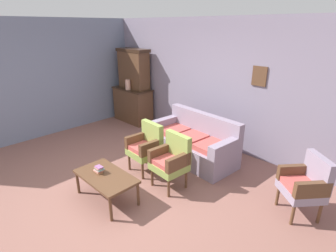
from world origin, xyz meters
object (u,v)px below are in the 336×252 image
at_px(armchair_row_middle, 171,159).
at_px(armchair_near_couch_end, 146,145).
at_px(vase_on_cabinet, 128,85).
at_px(side_cabinet, 133,105).
at_px(floral_couch, 194,143).
at_px(coffee_table, 106,178).
at_px(wingback_chair_by_fireplace, 305,183).
at_px(book_stack_on_table, 99,169).

bearing_deg(armchair_row_middle, armchair_near_couch_end, 175.81).
bearing_deg(armchair_row_middle, vase_on_cabinet, 154.55).
bearing_deg(armchair_row_middle, side_cabinet, 152.31).
height_order(floral_couch, coffee_table, floral_couch).
distance_m(vase_on_cabinet, armchair_near_couch_end, 2.69).
distance_m(wingback_chair_by_fireplace, coffee_table, 2.85).
distance_m(armchair_row_middle, wingback_chair_by_fireplace, 1.97).
xyz_separation_m(side_cabinet, vase_on_cabinet, (0.05, -0.17, 0.60)).
distance_m(armchair_row_middle, coffee_table, 1.06).
bearing_deg(vase_on_cabinet, wingback_chair_by_fireplace, -7.30).
bearing_deg(vase_on_cabinet, book_stack_on_table, -45.35).
relative_size(vase_on_cabinet, book_stack_on_table, 1.59).
distance_m(floral_couch, wingback_chair_by_fireplace, 2.17).
bearing_deg(floral_couch, armchair_near_couch_end, -108.73).
bearing_deg(book_stack_on_table, side_cabinet, 133.27).
bearing_deg(armchair_row_middle, coffee_table, -115.21).
bearing_deg(book_stack_on_table, armchair_near_couch_end, 95.24).
height_order(side_cabinet, floral_couch, side_cabinet).
xyz_separation_m(wingback_chair_by_fireplace, book_stack_on_table, (-2.39, -1.77, -0.03)).
bearing_deg(side_cabinet, book_stack_on_table, -46.73).
bearing_deg(floral_couch, side_cabinet, 168.29).
distance_m(floral_couch, book_stack_on_table, 2.02).
relative_size(side_cabinet, vase_on_cabinet, 4.36).
height_order(floral_couch, armchair_row_middle, same).
bearing_deg(side_cabinet, armchair_near_couch_end, -33.38).
relative_size(vase_on_cabinet, armchair_row_middle, 0.29).
relative_size(floral_couch, wingback_chair_by_fireplace, 2.02).
bearing_deg(side_cabinet, vase_on_cabinet, -73.56).
relative_size(floral_couch, coffee_table, 1.82).
bearing_deg(wingback_chair_by_fireplace, floral_couch, 173.87).
xyz_separation_m(floral_couch, armchair_row_middle, (0.36, -1.02, 0.17)).
relative_size(side_cabinet, armchair_row_middle, 1.28).
relative_size(armchair_near_couch_end, coffee_table, 0.90).
bearing_deg(armchair_near_couch_end, coffee_table, -76.85).
height_order(armchair_row_middle, book_stack_on_table, armchair_row_middle).
height_order(vase_on_cabinet, armchair_near_couch_end, vase_on_cabinet).
xyz_separation_m(wingback_chair_by_fireplace, coffee_table, (-2.25, -1.75, -0.12)).
distance_m(armchair_near_couch_end, book_stack_on_table, 1.03).
bearing_deg(floral_couch, vase_on_cabinet, 171.73).
height_order(side_cabinet, vase_on_cabinet, vase_on_cabinet).
bearing_deg(coffee_table, wingback_chair_by_fireplace, 37.86).
relative_size(side_cabinet, armchair_near_couch_end, 1.28).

